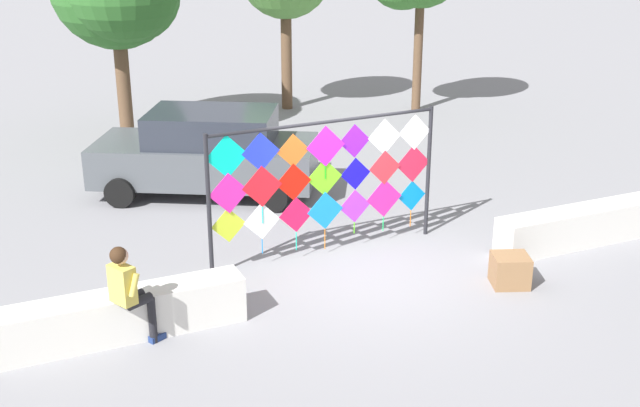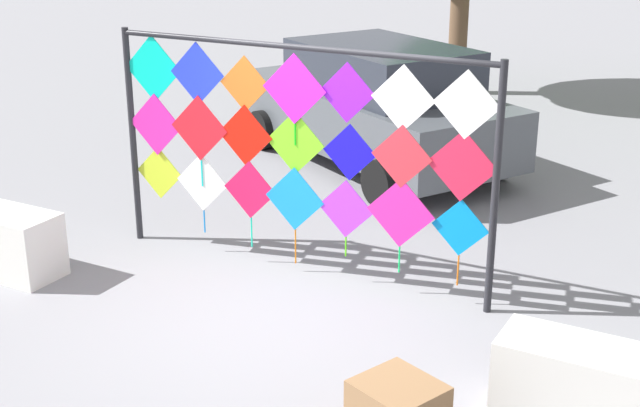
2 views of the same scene
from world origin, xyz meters
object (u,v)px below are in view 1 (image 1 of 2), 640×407
Objects in this scene: parked_car at (207,152)px; kite_display_rack at (324,173)px; cardboard_box_large at (510,270)px; seated_vendor at (129,288)px.

kite_display_rack is at bearing -76.95° from parked_car.
kite_display_rack reaches higher than parked_car.
kite_display_rack is 3.34m from cardboard_box_large.
cardboard_box_large is at bearing -4.86° from seated_vendor.
parked_car is (-0.87, 3.76, -0.58)m from kite_display_rack.
cardboard_box_large is (2.14, -2.26, -1.20)m from kite_display_rack.
kite_display_rack is at bearing 26.31° from seated_vendor.
parked_car is 6.76m from cardboard_box_large.
kite_display_rack is 3.91m from parked_car.
cardboard_box_large is (3.02, -6.02, -0.62)m from parked_car.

